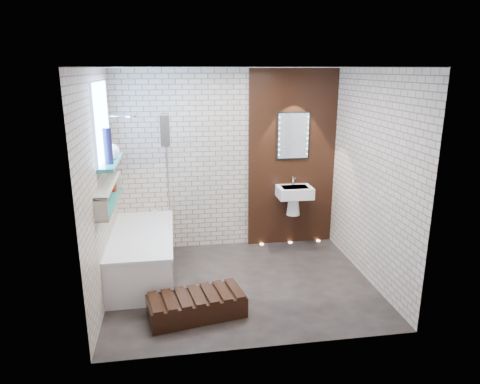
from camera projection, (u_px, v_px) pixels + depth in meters
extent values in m
plane|color=black|center=(242.00, 284.00, 5.44)|extent=(3.20, 3.20, 0.00)
cube|color=#B6A290|center=(228.00, 161.00, 6.32)|extent=(3.20, 0.04, 2.60)
cube|color=#B6A290|center=(265.00, 220.00, 3.84)|extent=(3.20, 0.04, 2.60)
cube|color=#B6A290|center=(100.00, 189.00, 4.84)|extent=(0.04, 2.60, 2.60)
cube|color=#B6A290|center=(371.00, 178.00, 5.32)|extent=(0.04, 2.60, 2.60)
plane|color=white|center=(242.00, 67.00, 4.73)|extent=(3.20, 3.20, 0.00)
cube|color=black|center=(292.00, 159.00, 6.43)|extent=(1.30, 0.06, 2.60)
cube|color=#7FADE0|center=(101.00, 122.00, 4.99)|extent=(0.03, 1.00, 0.90)
cube|color=#227E74|center=(111.00, 162.00, 5.13)|extent=(0.18, 1.00, 0.04)
cube|color=#227E74|center=(110.00, 203.00, 5.06)|extent=(0.14, 1.30, 0.03)
cube|color=#B2A899|center=(108.00, 184.00, 4.99)|extent=(0.14, 1.30, 0.03)
cube|color=#B2A899|center=(101.00, 210.00, 4.42)|extent=(0.14, 0.03, 0.26)
cube|color=#B2A899|center=(116.00, 180.00, 5.63)|extent=(0.14, 0.03, 0.26)
cube|color=white|center=(143.00, 255.00, 5.61)|extent=(0.75, 1.70, 0.55)
cube|color=white|center=(141.00, 234.00, 5.53)|extent=(0.79, 1.74, 0.03)
cylinder|color=silver|center=(155.00, 210.00, 6.22)|extent=(0.04, 0.04, 0.12)
cube|color=white|center=(167.00, 170.00, 5.80)|extent=(0.01, 0.78, 1.40)
cube|color=#2A2521|center=(165.00, 130.00, 5.47)|extent=(0.11, 0.29, 0.38)
cylinder|color=silver|center=(131.00, 116.00, 5.60)|extent=(0.18, 0.18, 0.02)
cube|color=white|center=(295.00, 192.00, 6.35)|extent=(0.50, 0.36, 0.16)
cone|color=white|center=(293.00, 206.00, 6.46)|extent=(0.20, 0.20, 0.28)
cylinder|color=silver|center=(293.00, 181.00, 6.41)|extent=(0.03, 0.03, 0.14)
cube|color=black|center=(293.00, 136.00, 6.30)|extent=(0.50, 0.02, 0.70)
cube|color=silver|center=(293.00, 136.00, 6.29)|extent=(0.45, 0.01, 0.65)
cube|color=black|center=(196.00, 306.00, 4.71)|extent=(1.09, 0.64, 0.23)
cylinder|color=maroon|center=(114.00, 185.00, 5.46)|extent=(0.06, 0.06, 0.16)
cylinder|color=maroon|center=(103.00, 209.00, 4.55)|extent=(0.06, 0.06, 0.15)
cylinder|color=#161439|center=(108.00, 146.00, 4.87)|extent=(0.10, 0.10, 0.41)
sphere|color=white|center=(112.00, 151.00, 5.15)|extent=(0.18, 0.18, 0.18)
cylinder|color=#FFD899|center=(262.00, 244.00, 6.65)|extent=(0.06, 0.06, 0.01)
cylinder|color=#FFD899|center=(290.00, 242.00, 6.72)|extent=(0.06, 0.06, 0.01)
cylinder|color=#FFD899|center=(318.00, 241.00, 6.78)|extent=(0.06, 0.06, 0.01)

